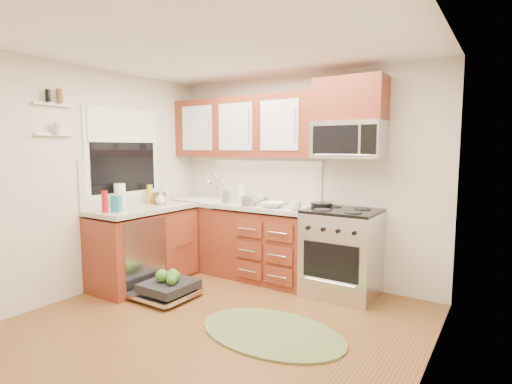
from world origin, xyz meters
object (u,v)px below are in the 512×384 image
Objects in this scene: rug at (272,333)px; bowl_b at (256,199)px; upper_cabinets at (243,127)px; microwave at (348,140)px; sink at (205,209)px; dishwasher at (166,289)px; skillet at (322,205)px; stock_pot at (249,201)px; paper_towel_roll at (120,196)px; cup at (296,206)px; cutting_board at (273,203)px; range at (342,252)px; bowl_a at (272,205)px.

rug is 2.00m from bowl_b.
upper_cabinets is 2.70× the size of microwave.
sink is 2.40× the size of bowl_b.
skillet is (1.26, 1.21, 0.87)m from dishwasher.
paper_towel_roll is at bearing -142.16° from stock_pot.
sink is 1.47m from cup.
paper_towel_roll is at bearing -151.75° from microwave.
cutting_board is (-0.78, 1.34, 0.93)m from rug.
rug is at bearing -52.71° from bowl_b.
rug is at bearing -34.60° from sink.
microwave reaches higher than cutting_board.
upper_cabinets reaches higher than stock_pot.
range is 3.17× the size of cutting_board.
dishwasher is at bearing -140.93° from microwave.
rug is (1.77, -1.22, -0.79)m from sink.
dishwasher is at bearing 175.88° from rug.
microwave is at bearing 32.01° from cup.
dishwasher is 1.38m from rug.
range is 1.23m from microwave.
cup reaches higher than range.
bowl_a is (1.12, -0.12, 0.16)m from sink.
range is at bearing 36.27° from dishwasher.
paper_towel_roll reaches higher than range.
skillet is at bearing -171.22° from microwave.
bowl_a is at bearing 33.41° from paper_towel_roll.
bowl_b is at bearing 154.93° from cup.
microwave reaches higher than cup.
cutting_board reaches higher than sink.
microwave is at bearing 83.11° from rug.
sink is 2.07× the size of cutting_board.
upper_cabinets reaches higher than paper_towel_roll.
bowl_b is at bearing 174.38° from skillet.
sink is 0.46× the size of rug.
dishwasher is 0.52× the size of rug.
bowl_a is (-0.81, -0.13, 0.48)m from range.
range is 1.25× the size of microwave.
microwave is 2.13m from sink.
dishwasher is at bearing -143.73° from range.
stock_pot is at bearing -162.22° from skillet.
dishwasher is at bearing -136.24° from skillet.
range is at bearing 25.86° from paper_towel_roll.
cup is at bearing 27.20° from paper_towel_roll.
stock_pot is 1.63× the size of cup.
stock_pot reaches higher than cup.
cutting_board is at bearing 64.25° from dishwasher.
bowl_a is at bearing 171.77° from cup.
bowl_b reaches higher than range.
dishwasher is at bearing -70.80° from sink.
upper_cabinets is 1.00m from stock_pot.
cutting_board is at bearing 7.12° from sink.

